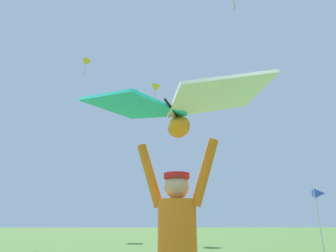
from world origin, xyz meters
TOP-DOWN VIEW (x-y plane):
  - held_stunt_kite at (0.36, -0.39)m, footprint 1.85×1.27m
  - distant_kite_red_low_right at (-3.39, 26.13)m, footprint 1.25×1.19m
  - distant_kite_yellow_mid_right at (-7.90, 25.05)m, footprint 1.16×1.17m
  - distant_kite_yellow_mid_left at (0.12, 24.84)m, footprint 1.34×1.29m
  - distant_kite_black_high_left at (3.48, 10.90)m, footprint 0.68×0.69m
  - marker_flag at (4.33, 4.04)m, footprint 0.30×0.24m

SIDE VIEW (x-z plane):
  - marker_flag at x=4.33m, z-range 0.73..2.71m
  - held_stunt_kite at x=0.36m, z-range 2.05..2.47m
  - distant_kite_black_high_left at x=3.48m, z-range 7.02..7.31m
  - distant_kite_red_low_right at x=-3.39m, z-range 13.65..14.18m
  - distant_kite_yellow_mid_left at x=0.12m, z-range 14.17..16.34m
  - distant_kite_yellow_mid_right at x=-7.90m, z-range 17.38..19.49m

